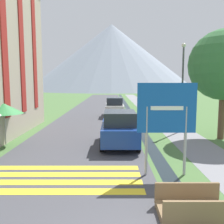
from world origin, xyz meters
name	(u,v)px	position (x,y,z in m)	size (l,w,h in m)	color
ground_plane	(119,116)	(0.00, 20.00, 0.00)	(160.00, 160.00, 0.00)	#476B38
road	(99,106)	(-2.50, 30.00, 0.00)	(6.40, 60.00, 0.01)	#424247
footpath	(143,106)	(3.60, 30.00, 0.00)	(2.20, 60.00, 0.01)	slate
drainage_channel	(126,106)	(1.20, 30.00, 0.00)	(0.60, 60.00, 0.00)	black
crosswalk_marking	(62,178)	(-2.50, 4.32, 0.01)	(5.44, 2.54, 0.01)	yellow
mountain_distant	(111,57)	(-0.98, 99.29, 13.10)	(67.31, 67.31, 26.21)	gray
road_sign	(166,115)	(1.11, 4.65, 2.15)	(2.05, 0.11, 3.26)	#9E9EA3
footbridge	(192,207)	(1.20, 1.89, 0.23)	(1.70, 1.10, 0.65)	brown
parked_car_near	(119,128)	(-0.40, 8.74, 0.91)	(1.92, 3.91, 1.82)	navy
parked_car_far	(114,107)	(-0.55, 19.77, 0.91)	(1.82, 3.82, 1.82)	silver
cafe_umbrella_middle_green	(3,109)	(-6.36, 8.88, 1.92)	(1.92, 1.92, 2.19)	#B7B2A8
streetlamp	(182,80)	(3.83, 12.52, 3.38)	(0.28, 0.28, 5.78)	#515156
tree_by_path	(223,65)	(5.54, 10.33, 4.23)	(3.98, 3.98, 6.23)	brown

